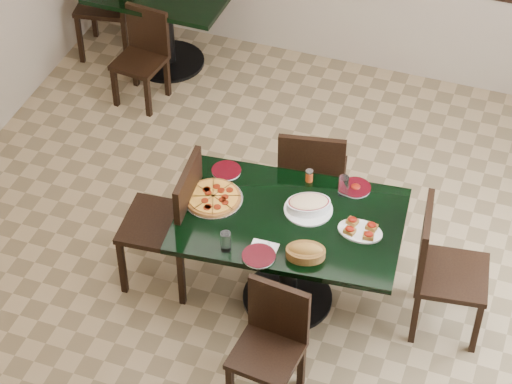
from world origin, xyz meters
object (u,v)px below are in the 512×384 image
(back_table, at_px, (165,11))
(chair_left, at_px, (172,217))
(chair_near, at_px, (272,339))
(chair_right, at_px, (440,264))
(main_table, at_px, (289,239))
(bread_basket, at_px, (306,252))
(lasagna_casserole, at_px, (309,205))
(chair_far, at_px, (312,175))
(bruschetta_platter, at_px, (360,229))
(pepperoni_pizza, at_px, (213,198))
(back_chair_near, at_px, (143,52))

(back_table, bearing_deg, chair_left, -64.46)
(back_table, height_order, chair_near, chair_near)
(chair_right, bearing_deg, main_table, 90.30)
(chair_near, distance_m, bread_basket, 0.55)
(chair_left, bearing_deg, main_table, 90.02)
(back_table, height_order, bread_basket, bread_basket)
(chair_right, height_order, lasagna_casserole, chair_right)
(back_table, bearing_deg, bread_basket, -50.39)
(chair_far, xyz_separation_m, bruschetta_platter, (0.50, -0.63, 0.24))
(bread_basket, bearing_deg, pepperoni_pizza, 143.40)
(main_table, relative_size, chair_near, 1.81)
(lasagna_casserole, bearing_deg, pepperoni_pizza, 165.71)
(chair_far, distance_m, chair_right, 1.12)
(chair_near, bearing_deg, bruschetta_platter, 72.60)
(pepperoni_pizza, bearing_deg, chair_far, 55.61)
(chair_right, xyz_separation_m, bruschetta_platter, (-0.50, -0.11, 0.24))
(chair_left, distance_m, back_chair_near, 2.10)
(main_table, bearing_deg, back_table, 123.42)
(back_table, height_order, lasagna_casserole, lasagna_casserole)
(chair_far, bearing_deg, pepperoni_pizza, 44.50)
(lasagna_casserole, bearing_deg, back_chair_near, 114.32)
(pepperoni_pizza, xyz_separation_m, bruschetta_platter, (0.95, 0.03, 0.01))
(lasagna_casserole, height_order, bruschetta_platter, lasagna_casserole)
(back_chair_near, xyz_separation_m, lasagna_casserole, (1.90, -1.64, 0.36))
(chair_right, bearing_deg, chair_far, 54.16)
(lasagna_casserole, relative_size, bruschetta_platter, 1.10)
(chair_left, distance_m, bread_basket, 1.01)
(lasagna_casserole, bearing_deg, chair_right, -23.03)
(bread_basket, distance_m, bruschetta_platter, 0.40)
(chair_far, distance_m, pepperoni_pizza, 0.84)
(pepperoni_pizza, distance_m, lasagna_casserole, 0.61)
(chair_near, height_order, back_chair_near, chair_near)
(back_chair_near, relative_size, bread_basket, 2.93)
(back_table, height_order, back_chair_near, back_chair_near)
(chair_near, bearing_deg, back_chair_near, 133.88)
(chair_near, height_order, lasagna_casserole, lasagna_casserole)
(back_table, height_order, chair_left, chair_left)
(bruschetta_platter, bearing_deg, back_table, 140.15)
(chair_right, height_order, bruschetta_platter, chair_right)
(main_table, relative_size, chair_left, 1.47)
(back_table, height_order, pepperoni_pizza, pepperoni_pizza)
(back_chair_near, bearing_deg, lasagna_casserole, -34.36)
(lasagna_casserole, bearing_deg, chair_left, 166.72)
(chair_right, xyz_separation_m, pepperoni_pizza, (-1.45, -0.14, 0.23))
(chair_left, bearing_deg, bread_basket, 72.50)
(lasagna_casserole, bearing_deg, back_table, 107.10)
(bruschetta_platter, bearing_deg, chair_right, 16.43)
(chair_far, height_order, chair_left, chair_left)
(bread_basket, bearing_deg, back_chair_near, 119.64)
(bread_basket, height_order, bruschetta_platter, bread_basket)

